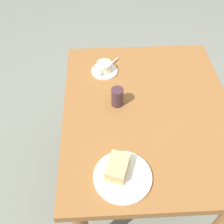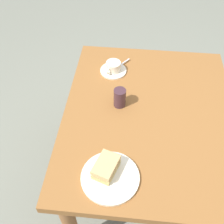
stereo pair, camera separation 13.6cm
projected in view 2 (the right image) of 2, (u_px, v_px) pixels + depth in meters
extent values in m
plane|color=slate|center=(139.00, 181.00, 1.97)|extent=(6.00, 6.00, 0.00)
cube|color=brown|center=(149.00, 116.00, 1.42)|extent=(1.10, 0.89, 0.04)
cylinder|color=#905A32|center=(195.00, 104.00, 1.98)|extent=(0.07, 0.07, 0.71)
cylinder|color=#905A32|center=(96.00, 97.00, 2.03)|extent=(0.07, 0.07, 0.71)
cylinder|color=beige|center=(110.00, 177.00, 1.15)|extent=(0.25, 0.25, 0.01)
cube|color=tan|center=(106.00, 169.00, 1.16)|extent=(0.14, 0.12, 0.02)
cube|color=brown|center=(106.00, 167.00, 1.14)|extent=(0.13, 0.11, 0.01)
cube|color=tan|center=(106.00, 165.00, 1.13)|extent=(0.14, 0.12, 0.02)
cylinder|color=beige|center=(113.00, 71.00, 1.61)|extent=(0.16, 0.16, 0.01)
cylinder|color=beige|center=(113.00, 66.00, 1.59)|extent=(0.09, 0.09, 0.06)
cylinder|color=#B37540|center=(113.00, 63.00, 1.57)|extent=(0.08, 0.08, 0.01)
torus|color=beige|center=(109.00, 71.00, 1.56)|extent=(0.04, 0.03, 0.04)
cube|color=silver|center=(125.00, 62.00, 1.66)|extent=(0.06, 0.05, 0.00)
ellipsoid|color=silver|center=(120.00, 65.00, 1.64)|extent=(0.03, 0.03, 0.01)
cylinder|color=#41282F|center=(120.00, 98.00, 1.40)|extent=(0.06, 0.06, 0.10)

